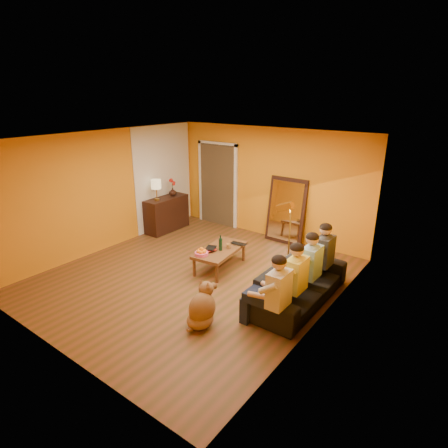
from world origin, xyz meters
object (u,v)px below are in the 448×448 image
Objects in this scene: coffee_table at (220,258)px; floor_lamp at (289,242)px; person_mid_left at (296,281)px; vase at (173,192)px; sofa at (300,284)px; sideboard at (167,214)px; wine_bottle at (221,243)px; tumbler at (229,246)px; mirror_frame at (286,211)px; person_far_left at (279,295)px; table_lamp at (156,190)px; laptop at (238,245)px; dog at (202,305)px; person_mid_right at (311,268)px; person_far_right at (324,257)px.

floor_lamp is (1.25, 0.46, 0.51)m from coffee_table.
person_mid_left reaches higher than vase.
sideboard is at bearing 74.94° from sofa.
coffee_table is at bearing -167.44° from floor_lamp.
wine_bottle reaches higher than tumbler.
mirror_frame is 2.14m from coffee_table.
person_mid_left is (0.00, 0.55, 0.00)m from person_far_left.
laptop is at bearing -6.68° from table_lamp.
sideboard is 0.55× the size of sofa.
sofa is at bearing -23.36° from laptop.
dog is (-0.85, -1.52, 0.03)m from sofa.
mirror_frame reaches higher than person_mid_right.
mirror_frame is at bearing 107.46° from dog.
person_far_right is (0.00, 0.55, 0.00)m from person_mid_right.
person_mid_right is (4.37, -1.04, 0.18)m from sideboard.
sideboard reaches higher than tumbler.
table_lamp is 4.46m from person_mid_right.
mirror_frame reaches higher than coffee_table.
table_lamp is 0.24× the size of sofa.
table_lamp is 0.42× the size of person_mid_right.
tumbler is (-0.25, -1.91, -0.30)m from mirror_frame.
mirror_frame is 2.98× the size of table_lamp.
sofa is 0.95m from floor_lamp.
floor_lamp is 3.76m from vase.
dog is at bearing -38.21° from sideboard.
table_lamp reaches higher than wine_bottle.
person_far_left is 6.24× the size of vase.
person_far_left is at bearing -38.38° from coffee_table.
vase reaches higher than tumbler.
mirror_frame reaches higher than person_far_right.
mirror_frame is 0.71× the size of sofa.
dog is at bearing -80.97° from mirror_frame.
sofa is 1.49× the size of floor_lamp.
vase reaches higher than wine_bottle.
person_far_left is (4.37, -2.14, 0.18)m from sideboard.
mirror_frame is 4.50× the size of laptop.
person_far_left is (1.95, -1.19, 0.40)m from coffee_table.
person_far_right is (0.00, 1.65, 0.00)m from person_far_left.
tumbler is (0.07, 0.17, -0.11)m from wine_bottle.
coffee_table is at bearing -21.52° from sideboard.
person_mid_left is 0.55m from person_mid_right.
laptop is (0.13, 0.40, -0.14)m from wine_bottle.
wine_bottle is at bearing 127.25° from dog.
dog is (0.60, -3.75, -0.41)m from mirror_frame.
wine_bottle is at bearing -52.06° from coffee_table.
floor_lamp is at bearing 16.88° from tumbler.
person_far_left is at bearing -172.59° from sofa.
sofa is 1.73m from tumbler.
wine_bottle is (2.47, -1.00, 0.15)m from sideboard.
vase reaches higher than sideboard.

